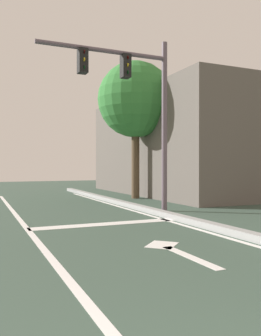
{
  "coord_description": "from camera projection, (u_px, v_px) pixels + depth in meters",
  "views": [
    {
      "loc": [
        -0.77,
        -0.12,
        1.32
      ],
      "look_at": [
        1.8,
        5.74,
        1.27
      ],
      "focal_mm": 37.92,
      "sensor_mm": 36.0,
      "label": 1
    }
  ],
  "objects": [
    {
      "name": "lane_line_center",
      "position": [
        39.0,
        243.0,
        6.01
      ],
      "size": [
        0.12,
        20.0,
        0.01
      ],
      "primitive_type": "cube",
      "color": "white",
      "rests_on": "ground"
    },
    {
      "name": "lane_line_curbside",
      "position": [
        198.0,
        229.0,
        7.3
      ],
      "size": [
        0.12,
        20.0,
        0.01
      ],
      "primitive_type": "cube",
      "color": "white",
      "rests_on": "ground"
    },
    {
      "name": "stop_bar",
      "position": [
        105.0,
        224.0,
        7.96
      ],
      "size": [
        3.37,
        0.4,
        0.01
      ],
      "primitive_type": "cube",
      "color": "white",
      "rests_on": "ground"
    },
    {
      "name": "lane_arrow_stem",
      "position": [
        190.0,
        257.0,
        5.1
      ],
      "size": [
        0.16,
        1.4,
        0.01
      ],
      "primitive_type": "cube",
      "color": "white",
      "rests_on": "ground"
    },
    {
      "name": "lane_arrow_head",
      "position": [
        162.0,
        245.0,
        5.87
      ],
      "size": [
        0.71,
        0.71,
        0.01
      ],
      "primitive_type": "cube",
      "rotation": [
        0.0,
        0.0,
        0.79
      ],
      "color": "white",
      "rests_on": "ground"
    },
    {
      "name": "curb_strip",
      "position": [
        208.0,
        225.0,
        7.4
      ],
      "size": [
        0.24,
        24.0,
        0.14
      ],
      "primitive_type": "cube",
      "color": "#979999",
      "rests_on": "ground"
    },
    {
      "name": "traffic_signal_mast",
      "position": [
        134.0,
        92.0,
        9.86
      ],
      "size": [
        3.74,
        0.34,
        4.88
      ],
      "color": "#62535E",
      "rests_on": "ground"
    },
    {
      "name": "roadside_tree",
      "position": [
        135.0,
        100.0,
        14.18
      ],
      "size": [
        3.03,
        3.03,
        5.47
      ],
      "color": "brown",
      "rests_on": "ground"
    },
    {
      "name": "building_block",
      "position": [
        231.0,
        147.0,
        17.86
      ],
      "size": [
        10.87,
        10.28,
        4.53
      ],
      "primitive_type": "cube",
      "color": "#625A53",
      "rests_on": "ground"
    }
  ]
}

